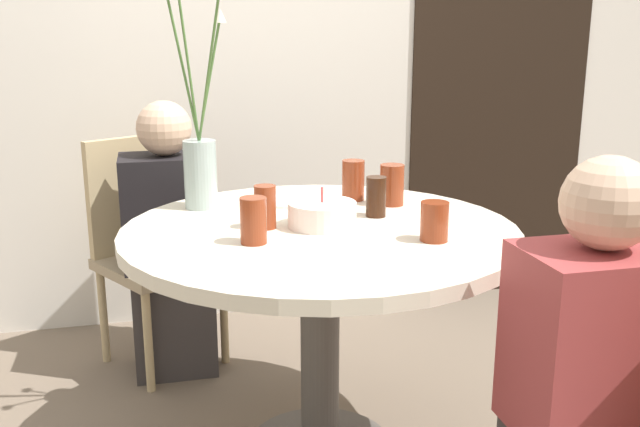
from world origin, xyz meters
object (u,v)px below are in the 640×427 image
object	(u,v)px
drink_glass_0	(265,207)
drink_glass_2	(253,220)
drink_glass_3	(434,221)
drink_glass_5	(353,180)
chair_left_flank	(148,239)
drink_glass_4	(376,197)
person_woman	(588,403)
flower_vase	(197,141)
birthday_cake	(322,214)
side_plate	(289,201)
drink_glass_1	(392,185)
person_boy	(171,249)

from	to	relation	value
drink_glass_0	drink_glass_2	size ratio (longest dim) A/B	1.00
drink_glass_3	drink_glass_5	size ratio (longest dim) A/B	0.80
chair_left_flank	drink_glass_3	world-z (taller)	chair_left_flank
drink_glass_4	person_woman	xyz separation A→B (m)	(0.25, -0.76, -0.31)
flower_vase	drink_glass_2	world-z (taller)	flower_vase
birthday_cake	side_plate	world-z (taller)	birthday_cake
drink_glass_1	drink_glass_5	xyz separation A→B (m)	(-0.10, 0.10, 0.00)
chair_left_flank	drink_glass_0	bearing A→B (deg)	-97.87
drink_glass_0	drink_glass_1	distance (m)	0.48
drink_glass_2	person_woman	xyz separation A→B (m)	(0.66, -0.57, -0.31)
side_plate	person_woman	bearing A→B (deg)	-64.30
drink_glass_1	flower_vase	bearing A→B (deg)	171.28
flower_vase	person_woman	size ratio (longest dim) A/B	0.72
drink_glass_0	drink_glass_4	xyz separation A→B (m)	(0.35, 0.05, -0.00)
drink_glass_5	person_woman	bearing A→B (deg)	-75.14
drink_glass_2	drink_glass_4	bearing A→B (deg)	25.47
drink_glass_5	person_boy	xyz separation A→B (m)	(-0.60, 0.40, -0.32)
chair_left_flank	drink_glass_3	bearing A→B (deg)	-84.41
flower_vase	person_boy	size ratio (longest dim) A/B	0.72
drink_glass_1	person_woman	bearing A→B (deg)	-79.84
chair_left_flank	person_woman	size ratio (longest dim) A/B	0.85
drink_glass_5	person_boy	bearing A→B (deg)	146.02
drink_glass_0	drink_glass_5	bearing A→B (deg)	38.88
drink_glass_5	person_boy	size ratio (longest dim) A/B	0.13
chair_left_flank	person_boy	distance (m)	0.16
birthday_cake	drink_glass_3	xyz separation A→B (m)	(0.26, -0.21, 0.02)
flower_vase	side_plate	bearing A→B (deg)	2.95
drink_glass_2	drink_glass_3	world-z (taller)	drink_glass_2
chair_left_flank	drink_glass_0	distance (m)	0.94
chair_left_flank	drink_glass_2	xyz separation A→B (m)	(0.28, -0.96, 0.31)
chair_left_flank	drink_glass_4	bearing A→B (deg)	-78.39
flower_vase	drink_glass_2	distance (m)	0.46
flower_vase	drink_glass_3	size ratio (longest dim) A/B	7.00
flower_vase	drink_glass_2	size ratio (longest dim) A/B	6.00
flower_vase	drink_glass_0	world-z (taller)	flower_vase
drink_glass_0	person_woman	size ratio (longest dim) A/B	0.12
chair_left_flank	side_plate	distance (m)	0.75
side_plate	drink_glass_2	size ratio (longest dim) A/B	1.49
chair_left_flank	drink_glass_0	world-z (taller)	chair_left_flank
birthday_cake	drink_glass_2	world-z (taller)	drink_glass_2
birthday_cake	drink_glass_4	size ratio (longest dim) A/B	1.63
drink_glass_1	person_woman	distance (m)	0.96
drink_glass_1	person_boy	xyz separation A→B (m)	(-0.70, 0.50, -0.32)
birthday_cake	side_plate	distance (m)	0.31
side_plate	person_boy	bearing A→B (deg)	134.15
person_boy	person_woman	bearing A→B (deg)	-58.22
side_plate	drink_glass_3	size ratio (longest dim) A/B	1.74
birthday_cake	drink_glass_0	bearing A→B (deg)	173.02
drink_glass_2	drink_glass_4	distance (m)	0.45
drink_glass_4	drink_glass_0	bearing A→B (deg)	-171.57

